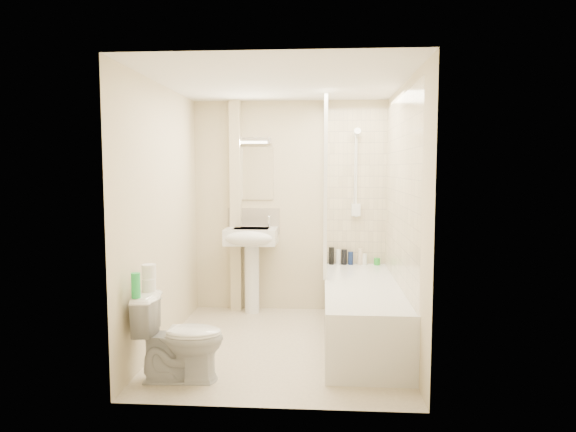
{
  "coord_description": "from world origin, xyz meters",
  "views": [
    {
      "loc": [
        0.38,
        -4.61,
        1.64
      ],
      "look_at": [
        0.05,
        0.2,
        1.19
      ],
      "focal_mm": 32.0,
      "sensor_mm": 36.0,
      "label": 1
    }
  ],
  "objects": [
    {
      "name": "wall_left",
      "position": [
        -1.1,
        0.0,
        1.2
      ],
      "size": [
        0.02,
        2.5,
        2.4
      ],
      "primitive_type": "cube",
      "color": "beige",
      "rests_on": "ground"
    },
    {
      "name": "floor",
      "position": [
        0.0,
        0.0,
        0.0
      ],
      "size": [
        2.5,
        2.5,
        0.0
      ],
      "primitive_type": "plane",
      "color": "beige",
      "rests_on": "ground"
    },
    {
      "name": "pedestal_sink",
      "position": [
        -0.42,
        1.01,
        0.78
      ],
      "size": [
        0.57,
        0.51,
        1.1
      ],
      "color": "white",
      "rests_on": "ground"
    },
    {
      "name": "mirror",
      "position": [
        -0.42,
        1.24,
        1.58
      ],
      "size": [
        0.46,
        0.01,
        0.6
      ],
      "primitive_type": "cube",
      "color": "white",
      "rests_on": "wall_back"
    },
    {
      "name": "wall_back",
      "position": [
        0.0,
        1.25,
        1.2
      ],
      "size": [
        2.2,
        0.02,
        2.4
      ],
      "primitive_type": "cube",
      "color": "beige",
      "rests_on": "ground"
    },
    {
      "name": "bottle_black_a",
      "position": [
        0.48,
        1.16,
        0.65
      ],
      "size": [
        0.06,
        0.06,
        0.2
      ],
      "primitive_type": "cylinder",
      "color": "black",
      "rests_on": "bathtub"
    },
    {
      "name": "bathtub",
      "position": [
        0.75,
        0.18,
        0.29
      ],
      "size": [
        0.7,
        2.1,
        0.55
      ],
      "color": "white",
      "rests_on": "ground"
    },
    {
      "name": "bottle_green",
      "position": [
        0.99,
        1.16,
        0.59
      ],
      "size": [
        0.07,
        0.07,
        0.08
      ],
      "primitive_type": "cylinder",
      "color": "green",
      "rests_on": "bathtub"
    },
    {
      "name": "bottle_cream",
      "position": [
        0.8,
        1.16,
        0.64
      ],
      "size": [
        0.06,
        0.06,
        0.18
      ],
      "primitive_type": "cylinder",
      "color": "beige",
      "rests_on": "bathtub"
    },
    {
      "name": "bottle_black_b",
      "position": [
        0.62,
        1.16,
        0.64
      ],
      "size": [
        0.06,
        0.06,
        0.17
      ],
      "primitive_type": "cylinder",
      "color": "black",
      "rests_on": "bathtub"
    },
    {
      "name": "wall_right",
      "position": [
        1.1,
        0.0,
        1.2
      ],
      "size": [
        0.02,
        2.5,
        2.4
      ],
      "primitive_type": "cube",
      "color": "beige",
      "rests_on": "ground"
    },
    {
      "name": "green_bottle",
      "position": [
        -1.01,
        -0.96,
        0.77
      ],
      "size": [
        0.07,
        0.07,
        0.19
      ],
      "primitive_type": "cylinder",
      "color": "green",
      "rests_on": "toilet"
    },
    {
      "name": "strip_light",
      "position": [
        -0.42,
        1.22,
        1.95
      ],
      "size": [
        0.42,
        0.07,
        0.07
      ],
      "primitive_type": "cube",
      "color": "silver",
      "rests_on": "wall_back"
    },
    {
      "name": "toilet_roll_upper",
      "position": [
        -0.99,
        -0.73,
        0.83
      ],
      "size": [
        0.11,
        0.11,
        0.11
      ],
      "primitive_type": "cylinder",
      "color": "white",
      "rests_on": "toilet_roll_lower"
    },
    {
      "name": "tile_back",
      "position": [
        0.75,
        1.24,
        1.42
      ],
      "size": [
        0.7,
        0.01,
        1.75
      ],
      "primitive_type": "cube",
      "color": "beige",
      "rests_on": "wall_back"
    },
    {
      "name": "pipe_boxing",
      "position": [
        -0.62,
        1.19,
        1.2
      ],
      "size": [
        0.12,
        0.12,
        2.4
      ],
      "primitive_type": "cube",
      "color": "beige",
      "rests_on": "ground"
    },
    {
      "name": "bottle_blue",
      "position": [
        0.69,
        1.16,
        0.62
      ],
      "size": [
        0.06,
        0.06,
        0.15
      ],
      "primitive_type": "cylinder",
      "color": "#122250",
      "rests_on": "bathtub"
    },
    {
      "name": "bottle_white_a",
      "position": [
        0.56,
        1.16,
        0.64
      ],
      "size": [
        0.06,
        0.06,
        0.17
      ],
      "primitive_type": "cylinder",
      "color": "silver",
      "rests_on": "bathtub"
    },
    {
      "name": "ceiling",
      "position": [
        0.0,
        0.0,
        2.4
      ],
      "size": [
        2.2,
        2.5,
        0.02
      ],
      "primitive_type": "cube",
      "color": "white",
      "rests_on": "wall_back"
    },
    {
      "name": "splashback",
      "position": [
        -0.42,
        1.24,
        1.03
      ],
      "size": [
        0.6,
        0.02,
        0.3
      ],
      "primitive_type": "cube",
      "color": "beige",
      "rests_on": "wall_back"
    },
    {
      "name": "toilet_roll_lower",
      "position": [
        -0.98,
        -0.75,
        0.73
      ],
      "size": [
        0.11,
        0.11,
        0.1
      ],
      "primitive_type": "cylinder",
      "color": "white",
      "rests_on": "toilet"
    },
    {
      "name": "tile_right",
      "position": [
        1.09,
        0.18,
        1.42
      ],
      "size": [
        0.01,
        2.1,
        1.75
      ],
      "primitive_type": "cube",
      "color": "beige",
      "rests_on": "wall_right"
    },
    {
      "name": "shower_screen",
      "position": [
        0.4,
        0.8,
        1.45
      ],
      "size": [
        0.04,
        0.92,
        1.8
      ],
      "color": "white",
      "rests_on": "bathtub"
    },
    {
      "name": "bottle_white_b",
      "position": [
        0.85,
        1.16,
        0.61
      ],
      "size": [
        0.06,
        0.06,
        0.13
      ],
      "primitive_type": "cylinder",
      "color": "white",
      "rests_on": "bathtub"
    },
    {
      "name": "toilet",
      "position": [
        -0.72,
        -0.82,
        0.34
      ],
      "size": [
        0.44,
        0.7,
        0.68
      ],
      "primitive_type": "imported",
      "rotation": [
        0.0,
        0.0,
        1.62
      ],
      "color": "white",
      "rests_on": "ground"
    },
    {
      "name": "shower_fixture",
      "position": [
        0.75,
        1.19,
        1.55
      ],
      "size": [
        0.1,
        0.16,
        0.99
      ],
      "color": "white",
      "rests_on": "wall_back"
    }
  ]
}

